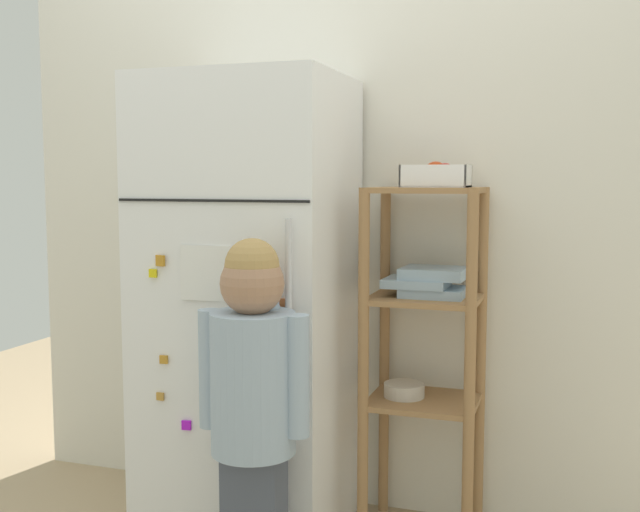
# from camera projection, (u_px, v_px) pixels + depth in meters

# --- Properties ---
(kitchen_wall_back) EXTENTS (2.58, 0.03, 2.05)m
(kitchen_wall_back) POSITION_uv_depth(u_px,v_px,m) (342.00, 230.00, 2.80)
(kitchen_wall_back) COLOR silver
(kitchen_wall_back) RESTS_ON ground
(refrigerator) EXTENTS (0.65, 0.59, 1.55)m
(refrigerator) POSITION_uv_depth(u_px,v_px,m) (249.00, 307.00, 2.61)
(refrigerator) COLOR white
(refrigerator) RESTS_ON ground
(child_standing) EXTENTS (0.34, 0.25, 1.05)m
(child_standing) POSITION_uv_depth(u_px,v_px,m) (253.00, 382.00, 2.18)
(child_standing) COLOR #4C5261
(child_standing) RESTS_ON ground
(pantry_shelf_unit) EXTENTS (0.38, 0.33, 1.19)m
(pantry_shelf_unit) POSITION_uv_depth(u_px,v_px,m) (424.00, 324.00, 2.54)
(pantry_shelf_unit) COLOR #9E7247
(pantry_shelf_unit) RESTS_ON ground
(fruit_bin) EXTENTS (0.21, 0.15, 0.08)m
(fruit_bin) POSITION_uv_depth(u_px,v_px,m) (438.00, 176.00, 2.47)
(fruit_bin) COLOR white
(fruit_bin) RESTS_ON pantry_shelf_unit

